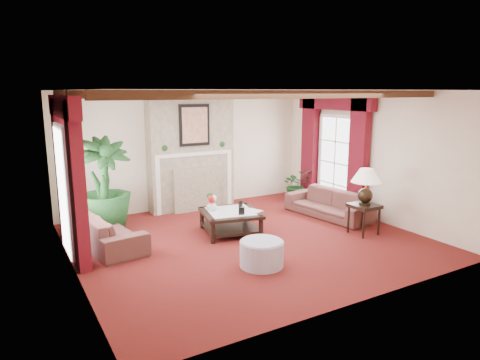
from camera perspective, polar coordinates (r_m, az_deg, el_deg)
floor at (r=7.95m, az=1.07°, el=-7.99°), size 6.00×6.00×0.00m
ceiling at (r=7.48m, az=1.15°, el=11.87°), size 6.00×6.00×0.00m
back_wall at (r=10.03m, az=-6.99°, el=4.02°), size 6.00×0.02×2.70m
left_wall at (r=6.61m, az=-21.82°, el=-0.74°), size 0.02×5.50×2.70m
right_wall at (r=9.48m, az=16.91°, el=3.15°), size 0.02×5.50×2.70m
ceiling_beams at (r=7.48m, az=1.15°, el=11.41°), size 6.00×3.00×0.12m
fireplace at (r=9.76m, az=-6.72°, el=11.76°), size 2.00×0.52×2.70m
french_door_left at (r=7.49m, az=-23.16°, el=6.57°), size 0.10×1.10×2.16m
french_door_right at (r=10.09m, az=12.91°, el=8.31°), size 0.10×1.10×2.16m
curtains_left at (r=7.49m, az=-22.58°, el=9.84°), size 0.20×2.40×2.55m
curtains_right at (r=10.00m, az=12.54°, el=10.71°), size 0.20×2.40×2.55m
sofa_left at (r=7.94m, az=-17.49°, el=-5.59°), size 2.15×1.12×0.78m
sofa_right at (r=9.49m, az=11.72°, el=-2.54°), size 2.11×1.10×0.76m
potted_palm at (r=8.67m, az=-17.57°, el=-3.31°), size 1.40×2.05×1.03m
small_plant at (r=10.78m, az=7.52°, el=-1.08°), size 1.12×1.16×0.62m
coffee_table at (r=8.26m, az=-1.29°, el=-5.65°), size 1.25×1.25×0.43m
side_table at (r=8.53m, az=16.15°, el=-5.02°), size 0.59×0.59×0.58m
ottoman at (r=6.77m, az=2.91°, el=-9.79°), size 0.69×0.69×0.40m
table_lamp at (r=8.37m, az=16.40°, el=-0.77°), size 0.56×0.56×0.71m
flower_vase at (r=8.25m, az=-3.78°, el=-3.42°), size 0.34×0.34×0.20m
book at (r=8.06m, az=1.35°, el=-3.36°), size 0.24×0.18×0.31m
photo_frame_a at (r=7.93m, az=0.21°, el=-4.19°), size 0.11×0.04×0.15m
photo_frame_b at (r=8.44m, az=0.07°, el=-3.25°), size 0.10×0.06×0.13m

